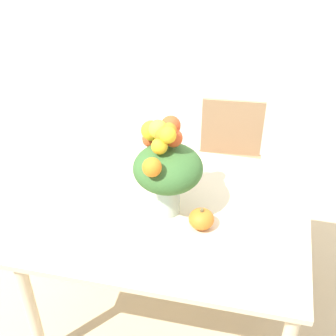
% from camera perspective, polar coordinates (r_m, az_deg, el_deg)
% --- Properties ---
extents(ground_plane, '(12.00, 12.00, 0.00)m').
position_cam_1_polar(ground_plane, '(2.82, 0.47, -16.40)').
color(ground_plane, tan).
extents(dining_table, '(1.30, 1.02, 0.74)m').
position_cam_1_polar(dining_table, '(2.34, 0.55, -6.63)').
color(dining_table, beige).
rests_on(dining_table, ground_plane).
extents(flower_vase, '(0.32, 0.35, 0.48)m').
position_cam_1_polar(flower_vase, '(2.11, -0.15, 0.30)').
color(flower_vase, '#B2CCBC').
rests_on(flower_vase, dining_table).
extents(pumpkin, '(0.12, 0.12, 0.11)m').
position_cam_1_polar(pumpkin, '(2.15, 4.09, -6.21)').
color(pumpkin, orange).
rests_on(pumpkin, dining_table).
extents(dining_chair_near_window, '(0.45, 0.45, 0.85)m').
position_cam_1_polar(dining_chair_near_window, '(3.09, 7.43, 0.44)').
color(dining_chair_near_window, '#9E7A56').
rests_on(dining_chair_near_window, ground_plane).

